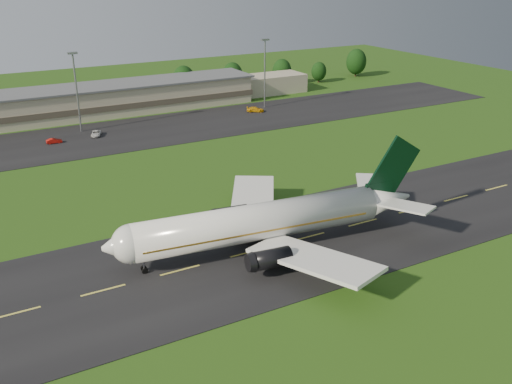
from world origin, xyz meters
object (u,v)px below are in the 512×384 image
service_vehicle_c (96,133)px  service_vehicle_d (255,109)px  terminal (71,104)px  light_mast_east (265,65)px  light_mast_centre (76,83)px  service_vehicle_b (54,141)px  airliner (264,222)px

service_vehicle_c → service_vehicle_d: (47.44, 2.39, 0.09)m
terminal → light_mast_east: 56.67m
light_mast_centre → service_vehicle_b: (-8.26, -7.51, -12.03)m
light_mast_centre → service_vehicle_c: 13.65m
airliner → service_vehicle_d: 86.81m
airliner → terminal: 96.56m
service_vehicle_d → terminal: bearing=97.5°
light_mast_centre → terminal: bearing=85.0°
terminal → light_mast_centre: bearing=-95.0°
terminal → service_vehicle_d: size_ratio=28.48×
service_vehicle_c → light_mast_centre: bearing=131.0°
light_mast_centre → service_vehicle_d: (49.72, -3.71, -11.90)m
service_vehicle_b → service_vehicle_d: bearing=-82.4°
airliner → light_mast_east: light_mast_east is taller
terminal → service_vehicle_b: bearing=-112.2°
airliner → service_vehicle_b: airliner is taller
airliner → light_mast_centre: light_mast_centre is taller
airliner → light_mast_east: bearing=66.8°
light_mast_centre → service_vehicle_c: size_ratio=4.38×
service_vehicle_c → terminal: bearing=112.7°
airliner → service_vehicle_c: size_ratio=11.01×
terminal → service_vehicle_b: terminal is taller
airliner → light_mast_centre: 80.97m
terminal → light_mast_east: (53.60, -16.18, 8.75)m
airliner → service_vehicle_c: (-6.37, 74.00, -3.92)m
terminal → service_vehicle_c: terminal is taller
airliner → service_vehicle_c: bearing=101.7°
terminal → light_mast_centre: light_mast_centre is taller
light_mast_east → service_vehicle_c: (-52.72, -6.10, -11.99)m
airliner → service_vehicle_b: (-16.92, 72.59, -3.95)m
light_mast_east → service_vehicle_d: 13.54m
terminal → airliner: bearing=-85.7°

